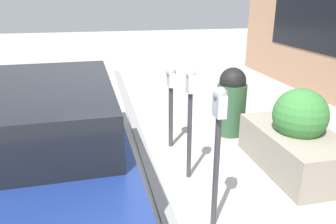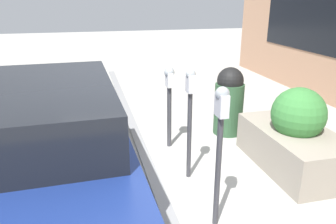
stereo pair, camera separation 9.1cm
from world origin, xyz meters
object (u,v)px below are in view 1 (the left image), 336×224
Objects in this scene: parking_meter_second at (190,107)px; parked_car_front at (43,139)px; trash_bin at (231,101)px; planter_box at (297,139)px; parking_meter_nearest at (218,132)px; parking_meter_middle at (171,92)px.

parked_car_front is (-0.06, 1.78, -0.24)m from parking_meter_second.
parking_meter_second is 1.75m from trash_bin.
parking_meter_second is 1.63m from planter_box.
parking_meter_nearest is 1.01m from parking_meter_second.
parking_meter_middle is at bearing 103.93° from trash_bin.
parking_meter_nearest reaches higher than parking_meter_middle.
parking_meter_second is 1.00m from parking_meter_middle.
parking_meter_second reaches higher than parking_meter_middle.
parking_meter_nearest is 0.33× the size of parked_car_front.
parking_meter_nearest is 2.60m from trash_bin.
parking_meter_nearest is 0.91× the size of planter_box.
parking_meter_middle is 2.06m from parked_car_front.
parking_meter_middle is 0.78× the size of planter_box.
parked_car_front is (0.95, 1.77, -0.31)m from parking_meter_nearest.
parking_meter_second reaches higher than planter_box.
parking_meter_nearest is at bearing -119.86° from parked_car_front.
parking_meter_second reaches higher than trash_bin.
parking_meter_nearest reaches higher than planter_box.
parking_meter_second is (1.01, -0.01, -0.07)m from parking_meter_nearest.
trash_bin is at bearing -66.89° from parked_car_front.
planter_box is 1.44m from trash_bin.
parking_meter_second reaches higher than parked_car_front.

